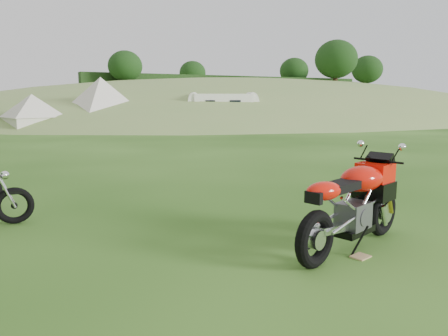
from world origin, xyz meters
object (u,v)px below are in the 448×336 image
plywood_board (360,257)px  tent_left (33,111)px  caravan (222,110)px  tent_mid (101,104)px  sport_motorcycle (353,198)px

plywood_board → tent_left: (-1.22, 23.20, 1.13)m
tent_left → plywood_board: bearing=-100.6°
plywood_board → caravan: (9.80, 21.03, 1.06)m
tent_mid → caravan: size_ratio=0.73×
plywood_board → caravan: caravan is taller
sport_motorcycle → tent_left: bearing=77.5°
sport_motorcycle → plywood_board: size_ratio=10.05×
tent_left → tent_mid: tent_mid is taller
sport_motorcycle → tent_mid: bearing=67.7°
caravan → sport_motorcycle: bearing=-92.9°
tent_left → tent_mid: (4.05, 0.77, 0.32)m
plywood_board → caravan: bearing=65.0°
sport_motorcycle → tent_mid: (2.73, 23.71, 0.78)m
caravan → tent_mid: bearing=179.2°
tent_left → sport_motorcycle: bearing=-100.3°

